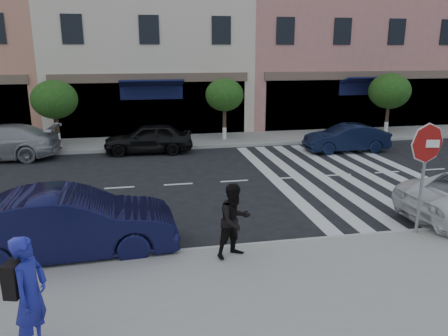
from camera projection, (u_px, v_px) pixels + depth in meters
ground at (193, 229)px, 11.43m from camera, size 120.00×120.00×0.00m
sidewalk_near at (219, 306)px, 7.87m from camera, size 60.00×4.50×0.15m
sidewalk_far at (165, 142)px, 21.83m from camera, size 60.00×3.00×0.15m
building_centre at (147, 33)px, 25.99m from camera, size 11.00×9.00×11.00m
building_east_mid at (335, 18)px, 27.98m from camera, size 13.00×9.00×13.00m
street_tree_wb at (55, 100)px, 20.11m from camera, size 2.10×2.10×3.06m
street_tree_c at (224, 95)px, 21.60m from camera, size 1.90×1.90×3.04m
street_tree_ea at (390, 91)px, 23.28m from camera, size 2.20×2.20×3.19m
stop_sign at (426, 155)px, 10.30m from camera, size 0.96×0.24×2.76m
photographer at (31, 295)px, 6.40m from camera, size 0.62×0.77×1.85m
walker at (235, 221)px, 9.41m from camera, size 0.99×0.90×1.66m
car_near_mid at (69, 224)px, 9.74m from camera, size 4.82×1.90×1.56m
car_far_mid at (148, 138)px, 19.71m from camera, size 4.04×1.84×1.34m
car_far_right at (346, 138)px, 19.98m from camera, size 3.84×1.43×1.26m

